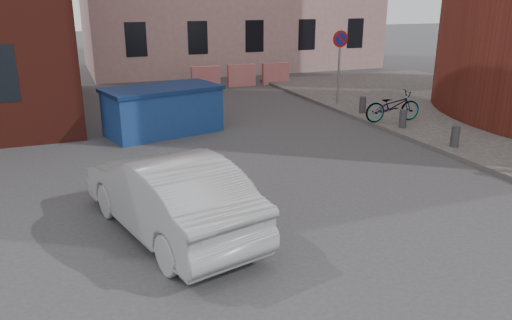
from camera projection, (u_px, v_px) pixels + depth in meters
name	position (u px, v px, depth m)	size (l,w,h in m)	color
ground	(311.00, 246.00, 8.16)	(120.00, 120.00, 0.00)	#38383A
no_parking_sign	(340.00, 52.00, 18.01)	(0.60, 0.09, 2.65)	gray
bollards	(455.00, 137.00, 13.13)	(0.22, 9.02, 0.55)	#3A3A3D
barriers	(242.00, 75.00, 22.74)	(4.70, 0.18, 1.00)	red
dumpster	(163.00, 110.00, 14.79)	(3.63, 2.47, 1.39)	navy
silver_car	(169.00, 194.00, 8.46)	(1.48, 4.26, 1.40)	#9C9EA3
bicycle	(393.00, 106.00, 15.80)	(0.65, 1.87, 0.98)	black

